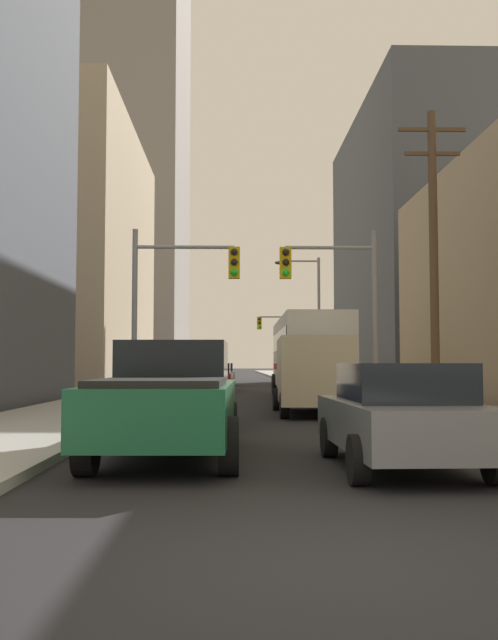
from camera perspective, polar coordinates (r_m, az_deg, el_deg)
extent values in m
plane|color=black|center=(5.68, 6.78, -18.99)|extent=(400.00, 400.00, 0.00)
cube|color=#9E9E99|center=(55.62, -6.08, -4.95)|extent=(3.85, 160.00, 0.15)
cube|color=#9E9E99|center=(55.77, 4.97, -4.95)|extent=(3.85, 160.00, 0.15)
cube|color=silver|center=(30.62, 4.76, -2.66)|extent=(2.68, 11.54, 2.90)
cube|color=black|center=(30.52, 2.41, -1.69)|extent=(0.18, 10.58, 0.80)
cube|color=red|center=(30.51, 2.41, -3.76)|extent=(0.18, 10.58, 0.28)
cylinder|color=black|center=(34.54, 2.12, -5.17)|extent=(0.32, 1.00, 1.00)
cylinder|color=black|center=(34.76, 6.00, -5.14)|extent=(0.32, 1.00, 1.00)
cylinder|color=black|center=(27.32, 3.04, -5.61)|extent=(0.32, 1.00, 1.00)
cylinder|color=black|center=(27.60, 7.93, -5.56)|extent=(0.32, 1.00, 1.00)
cube|color=#195938|center=(11.50, -6.43, -7.05)|extent=(2.15, 5.45, 0.80)
cube|color=black|center=(12.45, -6.01, -3.32)|extent=(1.85, 1.85, 0.70)
cube|color=black|center=(10.14, -7.09, -4.98)|extent=(1.82, 2.42, 0.10)
cylinder|color=black|center=(13.36, -9.92, -8.24)|extent=(0.28, 0.80, 0.80)
cylinder|color=black|center=(13.21, -1.57, -8.34)|extent=(0.28, 0.80, 0.80)
cylinder|color=black|center=(9.97, -12.93, -9.84)|extent=(0.28, 0.80, 0.80)
cylinder|color=black|center=(9.77, -1.66, -10.06)|extent=(0.28, 0.80, 0.80)
cube|color=#C6B793|center=(21.36, 5.09, -4.03)|extent=(2.20, 5.27, 1.90)
cube|color=black|center=(23.95, 4.39, -2.97)|extent=(1.76, 0.09, 0.60)
cylinder|color=black|center=(22.96, 2.24, -6.37)|extent=(0.24, 0.72, 0.72)
cylinder|color=black|center=(23.16, 7.02, -6.32)|extent=(0.24, 0.72, 0.72)
cylinder|color=black|center=(19.65, 2.85, -6.86)|extent=(0.24, 0.72, 0.72)
cylinder|color=black|center=(19.88, 8.42, -6.79)|extent=(0.24, 0.72, 0.72)
cube|color=slate|center=(10.56, 12.10, -8.16)|extent=(1.91, 4.24, 0.65)
cube|color=black|center=(10.38, 12.25, -4.92)|extent=(1.63, 1.94, 0.55)
cylinder|color=black|center=(11.75, 6.42, -9.32)|extent=(0.22, 0.64, 0.64)
cylinder|color=black|center=(12.10, 14.65, -9.06)|extent=(0.22, 0.64, 0.64)
cylinder|color=black|center=(9.11, 8.73, -11.01)|extent=(0.22, 0.64, 0.64)
cylinder|color=black|center=(9.56, 19.16, -10.50)|extent=(0.22, 0.64, 0.64)
cube|color=#141E4C|center=(17.21, -4.76, -6.38)|extent=(1.87, 4.23, 0.65)
cube|color=black|center=(17.04, -4.78, -4.39)|extent=(1.62, 1.93, 0.55)
cylinder|color=black|center=(18.64, -7.19, -7.14)|extent=(0.22, 0.64, 0.64)
cylinder|color=black|center=(18.55, -1.83, -7.19)|extent=(0.22, 0.64, 0.64)
cylinder|color=black|center=(15.97, -8.18, -7.75)|extent=(0.22, 0.64, 0.64)
cylinder|color=black|center=(15.86, -1.91, -7.81)|extent=(0.22, 0.64, 0.64)
cube|color=maroon|center=(39.09, -2.70, -4.76)|extent=(1.92, 4.25, 0.65)
cube|color=black|center=(38.93, -2.70, -3.88)|extent=(1.64, 1.94, 0.55)
cylinder|color=black|center=(40.47, -3.88, -5.17)|extent=(0.22, 0.64, 0.64)
cylinder|color=black|center=(40.43, -1.43, -5.18)|extent=(0.22, 0.64, 0.64)
cylinder|color=black|center=(37.79, -4.06, -5.29)|extent=(0.22, 0.64, 0.64)
cylinder|color=black|center=(37.75, -1.43, -5.30)|extent=(0.22, 0.64, 0.64)
cube|color=#B7BABF|center=(48.46, -2.29, -4.51)|extent=(1.91, 4.24, 0.65)
cube|color=black|center=(48.30, -2.29, -3.80)|extent=(1.63, 1.94, 0.55)
cylinder|color=black|center=(49.83, -3.26, -4.85)|extent=(0.22, 0.64, 0.64)
cylinder|color=black|center=(49.80, -1.27, -4.86)|extent=(0.22, 0.64, 0.64)
cylinder|color=black|center=(47.14, -3.37, -4.93)|extent=(0.22, 0.64, 0.64)
cylinder|color=black|center=(47.11, -1.26, -4.94)|extent=(0.22, 0.64, 0.64)
cylinder|color=gray|center=(23.92, -9.16, 0.11)|extent=(0.18, 0.18, 6.00)
cylinder|color=gray|center=(24.02, -5.17, 5.83)|extent=(3.31, 0.12, 0.12)
cube|color=gold|center=(23.89, -1.19, 4.60)|extent=(0.38, 0.30, 1.05)
sphere|color=black|center=(23.77, -1.19, 5.46)|extent=(0.24, 0.24, 0.24)
sphere|color=black|center=(23.72, -1.19, 4.65)|extent=(0.24, 0.24, 0.24)
sphere|color=#19D833|center=(23.68, -1.19, 3.84)|extent=(0.24, 0.24, 0.24)
cylinder|color=gray|center=(24.18, 10.07, 0.09)|extent=(0.18, 0.18, 6.00)
cylinder|color=gray|center=(24.19, 6.50, 5.77)|extent=(3.00, 0.12, 0.12)
cube|color=gold|center=(23.96, 2.94, 4.58)|extent=(0.38, 0.30, 1.05)
sphere|color=black|center=(23.84, 2.97, 5.44)|extent=(0.24, 0.24, 0.24)
sphere|color=black|center=(23.79, 2.97, 4.63)|extent=(0.24, 0.24, 0.24)
sphere|color=#19D833|center=(23.74, 2.97, 3.82)|extent=(0.24, 0.24, 0.24)
cylinder|color=gray|center=(59.69, 3.26, -2.05)|extent=(0.18, 0.18, 6.00)
cylinder|color=gray|center=(59.71, 2.04, 0.25)|extent=(2.53, 0.12, 0.12)
cube|color=gold|center=(59.62, 0.83, -0.25)|extent=(0.38, 0.30, 1.05)
sphere|color=black|center=(59.47, 0.84, 0.09)|extent=(0.24, 0.24, 0.24)
sphere|color=black|center=(59.45, 0.84, -0.24)|extent=(0.24, 0.24, 0.24)
sphere|color=#19D833|center=(59.43, 0.84, -0.57)|extent=(0.24, 0.24, 0.24)
cylinder|color=brown|center=(23.76, 14.58, 4.72)|extent=(0.28, 0.28, 9.73)
cube|color=brown|center=(24.72, 14.43, 14.55)|extent=(2.20, 0.12, 0.12)
cube|color=brown|center=(24.49, 14.45, 12.77)|extent=(1.80, 0.12, 0.12)
cylinder|color=gray|center=(40.29, 5.63, -0.29)|extent=(0.16, 0.16, 7.50)
cylinder|color=gray|center=(40.53, 4.03, 4.73)|extent=(2.22, 0.10, 0.10)
ellipsoid|color=#4C4C51|center=(40.42, 2.46, 4.60)|extent=(0.56, 0.32, 0.20)
cube|color=gray|center=(105.14, -12.50, 14.07)|extent=(25.83, 28.92, 66.14)
cube|color=#4C515B|center=(56.73, 15.85, 5.50)|extent=(14.42, 24.80, 20.48)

